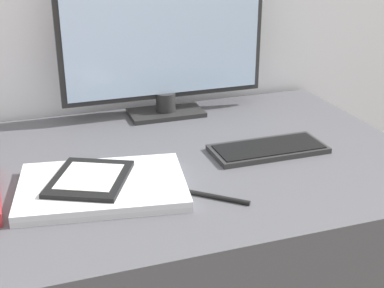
{
  "coord_description": "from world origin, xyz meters",
  "views": [
    {
      "loc": [
        -0.28,
        -0.88,
        1.19
      ],
      "look_at": [
        0.05,
        0.09,
        0.76
      ],
      "focal_mm": 50.0,
      "sensor_mm": 36.0,
      "label": 1
    }
  ],
  "objects_px": {
    "pen": "(212,196)",
    "laptop": "(102,187)",
    "monitor": "(164,38)",
    "keyboard": "(268,149)",
    "ereader": "(90,178)"
  },
  "relations": [
    {
      "from": "monitor",
      "to": "pen",
      "type": "xyz_separation_m",
      "value": [
        -0.05,
        -0.48,
        -0.21
      ]
    },
    {
      "from": "laptop",
      "to": "monitor",
      "type": "bearing_deg",
      "value": 58.1
    },
    {
      "from": "laptop",
      "to": "keyboard",
      "type": "bearing_deg",
      "value": 10.32
    },
    {
      "from": "keyboard",
      "to": "ereader",
      "type": "distance_m",
      "value": 0.42
    },
    {
      "from": "ereader",
      "to": "pen",
      "type": "distance_m",
      "value": 0.24
    },
    {
      "from": "pen",
      "to": "ereader",
      "type": "bearing_deg",
      "value": 153.87
    },
    {
      "from": "monitor",
      "to": "laptop",
      "type": "bearing_deg",
      "value": -121.9
    },
    {
      "from": "monitor",
      "to": "pen",
      "type": "bearing_deg",
      "value": -95.88
    },
    {
      "from": "keyboard",
      "to": "pen",
      "type": "distance_m",
      "value": 0.26
    },
    {
      "from": "monitor",
      "to": "keyboard",
      "type": "bearing_deg",
      "value": -64.57
    },
    {
      "from": "pen",
      "to": "laptop",
      "type": "bearing_deg",
      "value": 154.04
    },
    {
      "from": "keyboard",
      "to": "laptop",
      "type": "height_order",
      "value": "laptop"
    },
    {
      "from": "keyboard",
      "to": "pen",
      "type": "relative_size",
      "value": 2.21
    },
    {
      "from": "ereader",
      "to": "keyboard",
      "type": "bearing_deg",
      "value": 8.25
    },
    {
      "from": "laptop",
      "to": "ereader",
      "type": "relative_size",
      "value": 1.67
    }
  ]
}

